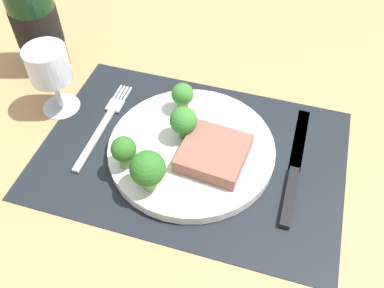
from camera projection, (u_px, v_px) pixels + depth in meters
ground_plane at (191, 160)px, 64.61cm from camera, size 140.00×110.00×3.00cm
placemat at (191, 153)px, 63.36cm from camera, size 45.46×31.26×0.30cm
plate at (191, 149)px, 62.64cm from camera, size 24.88×24.88×1.60cm
steak at (214, 153)px, 59.63cm from camera, size 9.91×9.91×2.28cm
broccoli_front_edge at (182, 96)px, 64.85cm from camera, size 3.49×3.49×4.98cm
broccoli_center at (183, 121)px, 60.66cm from camera, size 4.07×4.07×5.53cm
broccoli_near_steak at (124, 150)px, 57.36cm from camera, size 3.59×3.59×5.23cm
broccoli_near_fork at (148, 169)px, 54.43cm from camera, size 4.84×4.84×6.36cm
fork at (104, 124)px, 66.78cm from camera, size 2.40×19.20×0.50cm
knife at (294, 172)px, 60.45cm from camera, size 1.80×23.00×0.80cm
wine_bottle at (34, 17)px, 69.94cm from camera, size 7.91×7.91×29.12cm
wine_glass at (49, 69)px, 63.91cm from camera, size 6.48×6.48×11.74cm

